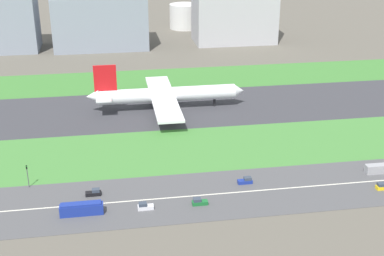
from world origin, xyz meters
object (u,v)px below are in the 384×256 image
car_4 (383,187)px  airliner (164,95)px  car_0 (145,206)px  car_5 (246,181)px  car_2 (94,193)px  traffic_light (28,175)px  car_3 (199,202)px  office_tower (235,0)px  terminal_building (0,11)px  bus_0 (82,209)px  fuel_tank_west (185,16)px  hangar_building (101,21)px  truck_0 (379,168)px

car_4 → airliner: bearing=-54.3°
car_0 → car_5: (31.15, 10.00, 0.00)m
car_2 → traffic_light: 20.99m
car_2 → car_5: same height
airliner → traffic_light: bearing=-128.2°
car_3 → car_0: (-15.17, 0.00, 0.00)m
car_4 → traffic_light: bearing=-9.9°
car_3 → office_tower: office_tower is taller
car_5 → terminal_building: size_ratio=0.10×
bus_0 → fuel_tank_west: size_ratio=0.55×
office_tower → hangar_building: bearing=180.0°
truck_0 → fuel_tank_west: fuel_tank_west is taller
truck_0 → traffic_light: size_ratio=1.17×
car_5 → office_tower: bearing=77.7°
truck_0 → car_5: size_ratio=1.91×
car_4 → terminal_building: terminal_building is taller
car_5 → fuel_tank_west: fuel_tank_west is taller
terminal_building → car_0: bearing=-70.7°
airliner → car_0: 79.44m
airliner → truck_0: size_ratio=7.74×
terminal_building → fuel_tank_west: 123.50m
car_4 → traffic_light: traffic_light is taller
traffic_light → car_0: bearing=-28.6°
truck_0 → hangar_building: (-84.85, 182.00, 13.73)m
traffic_light → truck_0: bearing=-4.3°
car_3 → fuel_tank_west: fuel_tank_west is taller
car_3 → car_5: (15.98, 10.00, 0.00)m
fuel_tank_west → traffic_light: bearing=-110.0°
fuel_tank_west → truck_0: bearing=-83.1°
airliner → terminal_building: (-81.46, 114.00, 16.68)m
truck_0 → traffic_light: (-107.18, 7.99, 2.62)m
car_4 → car_0: bearing=0.0°
car_3 → terminal_building: terminal_building is taller
truck_0 → bus_0: 91.75m
truck_0 → fuel_tank_west: size_ratio=0.40×
car_3 → car_2: size_ratio=1.00×
car_3 → car_2: same height
car_3 → car_2: bearing=-19.0°
airliner → car_0: bearing=-100.3°
car_3 → car_2: (-29.08, 10.00, 0.00)m
airliner → car_5: airliner is taller
car_4 → terminal_building: bearing=-54.4°
fuel_tank_west → car_5: bearing=-93.9°
car_0 → terminal_building: bearing=-70.7°
office_tower → fuel_tank_west: office_tower is taller
office_tower → car_3: bearing=-106.2°
car_3 → truck_0: bearing=-170.4°
car_2 → hangar_building: bearing=89.0°
car_5 → terminal_building: 208.11m
car_5 → airliner: bearing=104.1°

